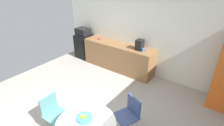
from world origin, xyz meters
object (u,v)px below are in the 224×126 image
object	(u,v)px
microwave	(83,32)
chair_teal	(52,110)
fruit_bowl	(84,118)
coffee_maker	(140,45)
mug_white	(143,50)
mug_green	(100,38)
chair_navy	(130,112)
mini_fridge	(84,46)

from	to	relation	value
microwave	chair_teal	distance (m)	3.67
fruit_bowl	coffee_maker	world-z (taller)	coffee_maker
mug_white	mug_green	bearing A→B (deg)	178.53
chair_teal	coffee_maker	distance (m)	3.06
coffee_maker	chair_teal	bearing A→B (deg)	-96.27
microwave	fruit_bowl	size ratio (longest dim) A/B	1.78
mug_white	coffee_maker	bearing A→B (deg)	159.52
chair_teal	fruit_bowl	distance (m)	0.89
microwave	mug_green	world-z (taller)	microwave
fruit_bowl	mug_green	world-z (taller)	mug_green
microwave	chair_navy	size ratio (longest dim) A/B	0.58
mini_fridge	coffee_maker	bearing A→B (deg)	0.00
mini_fridge	chair_navy	world-z (taller)	mini_fridge
microwave	coffee_maker	size ratio (longest dim) A/B	1.50
coffee_maker	mug_green	bearing A→B (deg)	-179.53
mini_fridge	mug_white	distance (m)	2.59
microwave	mug_green	size ratio (longest dim) A/B	3.72
microwave	mug_white	bearing A→B (deg)	-1.27
fruit_bowl	mini_fridge	bearing A→B (deg)	134.84
chair_navy	mug_green	world-z (taller)	mug_green
chair_navy	coffee_maker	world-z (taller)	coffee_maker
mug_green	coffee_maker	distance (m)	1.55
mini_fridge	fruit_bowl	world-z (taller)	mini_fridge
chair_teal	mug_white	size ratio (longest dim) A/B	6.43
chair_teal	coffee_maker	bearing A→B (deg)	83.73
mini_fridge	coffee_maker	xyz separation A→B (m)	(2.39, 0.00, 0.61)
mini_fridge	mug_green	world-z (taller)	mug_green
fruit_bowl	mug_green	xyz separation A→B (m)	(-2.08, 2.92, 0.18)
mug_white	chair_teal	bearing A→B (deg)	-99.28
mug_white	microwave	bearing A→B (deg)	178.73
chair_teal	coffee_maker	world-z (taller)	coffee_maker
chair_navy	coffee_maker	size ratio (longest dim) A/B	2.59
mini_fridge	microwave	size ratio (longest dim) A/B	1.88
mini_fridge	chair_navy	bearing A→B (deg)	-32.13
chair_navy	fruit_bowl	distance (m)	0.97
fruit_bowl	chair_navy	bearing A→B (deg)	62.68
microwave	coffee_maker	distance (m)	2.39
fruit_bowl	mug_white	bearing A→B (deg)	97.47
mini_fridge	chair_navy	xyz separation A→B (m)	(3.35, -2.10, 0.07)
fruit_bowl	coffee_maker	xyz separation A→B (m)	(-0.53, 2.93, 0.29)
chair_navy	mug_green	size ratio (longest dim) A/B	6.43
chair_navy	mug_green	distance (m)	3.29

